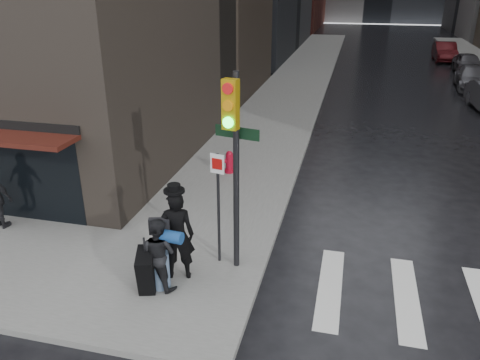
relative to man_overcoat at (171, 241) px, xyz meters
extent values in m
plane|color=black|center=(-0.13, -0.27, -1.10)|extent=(140.00, 140.00, 0.00)
cube|color=slate|center=(-0.13, 26.73, -1.03)|extent=(4.00, 50.00, 0.15)
cube|color=silver|center=(3.37, 0.73, -1.10)|extent=(0.50, 3.00, 0.01)
cube|color=silver|center=(4.97, 0.73, -1.10)|extent=(0.50, 3.00, 0.01)
imported|color=black|center=(0.10, 0.13, 0.08)|extent=(0.86, 0.69, 2.06)
cylinder|color=black|center=(0.10, 0.13, 1.13)|extent=(0.44, 0.44, 0.05)
cylinder|color=black|center=(0.10, 0.13, 1.19)|extent=(0.27, 0.27, 0.16)
cube|color=black|center=(-0.21, -0.03, 0.35)|extent=(0.46, 0.26, 0.36)
cube|color=black|center=(-0.36, -0.51, -0.47)|extent=(0.56, 0.86, 1.04)
cylinder|color=black|center=(-0.36, -0.51, 0.08)|extent=(0.04, 0.04, 0.48)
imported|color=black|center=(-0.15, -0.31, -0.15)|extent=(0.91, 0.79, 1.61)
cube|color=black|center=(-0.47, -0.06, -0.47)|extent=(0.53, 0.37, 0.30)
cylinder|color=navy|center=(0.14, -0.28, 0.28)|extent=(0.50, 0.30, 0.26)
cylinder|color=black|center=(1.22, 0.87, 1.26)|extent=(0.13, 0.13, 4.43)
cube|color=#BA900C|center=(1.17, 0.63, 2.87)|extent=(0.34, 0.26, 1.00)
cylinder|color=red|center=(1.15, 0.52, 3.20)|extent=(0.23, 0.10, 0.22)
cylinder|color=orange|center=(1.15, 0.52, 2.87)|extent=(0.23, 0.10, 0.22)
cylinder|color=#19E533|center=(1.15, 0.52, 2.53)|extent=(0.23, 0.10, 0.22)
cylinder|color=black|center=(0.79, 0.95, 0.38)|extent=(0.07, 0.07, 2.66)
cube|color=white|center=(0.79, 0.92, 1.48)|extent=(0.33, 0.09, 0.44)
cube|color=black|center=(1.22, 0.95, 2.20)|extent=(0.98, 0.23, 0.24)
cylinder|color=#A70A20|center=(-0.39, 6.29, -0.90)|extent=(0.34, 0.34, 0.11)
cylinder|color=#A70A20|center=(-0.39, 6.29, -0.64)|extent=(0.25, 0.25, 0.63)
sphere|color=#A70A20|center=(-0.39, 6.29, -0.30)|extent=(0.23, 0.23, 0.23)
cylinder|color=#A70A20|center=(-0.39, 6.29, -0.53)|extent=(0.44, 0.30, 0.15)
imported|color=#525257|center=(10.53, 23.43, -0.42)|extent=(2.26, 4.85, 1.37)
imported|color=#4E4D52|center=(11.27, 29.07, -0.39)|extent=(1.70, 4.16, 1.41)
imported|color=#400C10|center=(10.52, 34.70, -0.35)|extent=(1.68, 4.60, 1.51)
camera|label=1|loc=(3.48, -8.00, 5.09)|focal=35.00mm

